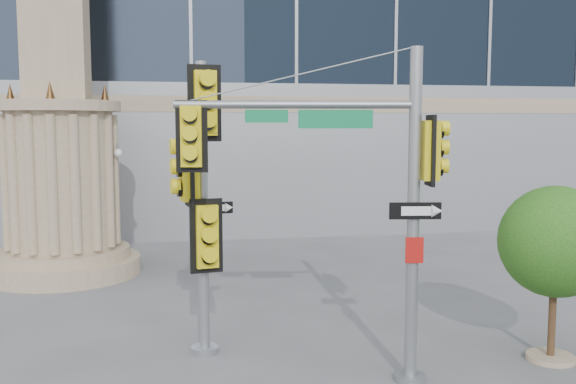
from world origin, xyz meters
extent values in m
plane|color=#545456|center=(0.00, 0.00, 0.00)|extent=(120.00, 120.00, 0.00)
cylinder|color=gray|center=(-6.00, 9.00, 0.25)|extent=(4.40, 4.40, 0.50)
cylinder|color=gray|center=(-6.00, 9.00, 0.65)|extent=(3.80, 3.80, 0.30)
cylinder|color=gray|center=(-6.00, 9.00, 2.80)|extent=(3.00, 3.00, 4.00)
cylinder|color=gray|center=(-6.00, 9.00, 4.95)|extent=(3.50, 3.50, 0.30)
cone|color=#472D14|center=(-4.70, 9.00, 5.35)|extent=(0.24, 0.24, 0.50)
cone|color=#472D14|center=(-7.30, 9.00, 5.35)|extent=(0.24, 0.24, 0.50)
cylinder|color=slate|center=(1.12, -0.42, 0.06)|extent=(0.53, 0.53, 0.11)
cylinder|color=slate|center=(1.12, -0.42, 2.85)|extent=(0.21, 0.21, 5.69)
cylinder|color=slate|center=(-0.85, -0.12, 4.74)|extent=(3.96, 0.74, 0.13)
cube|color=#0E7845|center=(-0.19, -0.24, 4.51)|extent=(1.22, 0.23, 0.30)
cube|color=yellow|center=(-2.53, 0.14, 4.22)|extent=(0.56, 0.34, 1.19)
cube|color=yellow|center=(1.38, -0.46, 3.98)|extent=(0.34, 0.56, 1.19)
cube|color=black|center=(1.10, -0.55, 2.99)|extent=(0.87, 0.16, 0.28)
cube|color=#B21310|center=(1.10, -0.55, 2.32)|extent=(0.30, 0.07, 0.44)
cylinder|color=slate|center=(-2.29, 1.60, 0.07)|extent=(0.54, 0.54, 0.13)
cylinder|color=slate|center=(-2.29, 1.60, 2.79)|extent=(0.20, 0.20, 5.59)
cube|color=yellow|center=(-2.25, 1.36, 4.81)|extent=(0.66, 0.41, 1.40)
cube|color=yellow|center=(-2.53, 1.56, 3.58)|extent=(0.41, 0.66, 1.40)
cube|color=yellow|center=(-2.25, 1.36, 2.35)|extent=(0.66, 0.41, 1.40)
cube|color=black|center=(-2.07, 1.50, 2.85)|extent=(0.69, 0.15, 0.22)
cylinder|color=gray|center=(4.09, 0.03, 0.05)|extent=(0.89, 0.89, 0.10)
cylinder|color=#382314|center=(4.09, 0.03, 0.89)|extent=(0.14, 0.14, 1.77)
sphere|color=#124F12|center=(4.09, 0.03, 2.27)|extent=(2.07, 2.07, 2.07)
sphere|color=#124F12|center=(4.54, 0.28, 1.97)|extent=(1.28, 1.28, 1.28)
sphere|color=#124F12|center=(3.75, -0.21, 2.02)|extent=(1.08, 1.08, 1.08)
camera|label=1|loc=(-2.93, -10.54, 4.41)|focal=40.00mm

